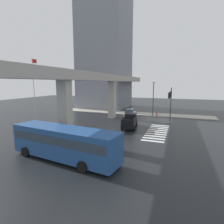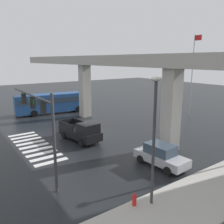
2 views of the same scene
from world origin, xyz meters
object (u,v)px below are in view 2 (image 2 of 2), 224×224
at_px(traffic_signal_mast, 38,113).
at_px(street_lamp_near_corner, 154,128).
at_px(city_bus, 52,102).
at_px(sedan_silver, 161,155).
at_px(fire_hydrant, 134,201).
at_px(flagpole, 193,71).
at_px(pickup_truck, 81,132).

distance_m(traffic_signal_mast, street_lamp_near_corner, 8.07).
relative_size(city_bus, sedan_silver, 2.50).
xyz_separation_m(sedan_silver, street_lamp_near_corner, (3.34, -4.24, 3.70)).
bearing_deg(sedan_silver, fire_hydrant, -60.35).
distance_m(sedan_silver, traffic_signal_mast, 9.62).
bearing_deg(sedan_silver, flagpole, 120.25).
bearing_deg(traffic_signal_mast, city_bus, 156.55).
relative_size(pickup_truck, fire_hydrant, 6.23).
distance_m(city_bus, fire_hydrant, 26.05).
xyz_separation_m(traffic_signal_mast, fire_hydrant, (6.72, 2.88, -4.12)).
height_order(city_bus, sedan_silver, city_bus).
bearing_deg(street_lamp_near_corner, flagpole, 122.06).
distance_m(city_bus, street_lamp_near_corner, 26.39).
relative_size(pickup_truck, traffic_signal_mast, 0.61).
relative_size(pickup_truck, city_bus, 0.48).
bearing_deg(sedan_silver, city_bus, 179.76).
relative_size(traffic_signal_mast, street_lamp_near_corner, 1.20).
height_order(pickup_truck, traffic_signal_mast, traffic_signal_mast).
distance_m(traffic_signal_mast, flagpole, 24.54).
relative_size(street_lamp_near_corner, fire_hydrant, 8.52).
relative_size(traffic_signal_mast, flagpole, 0.76).
height_order(pickup_truck, fire_hydrant, pickup_truck).
relative_size(sedan_silver, street_lamp_near_corner, 0.61).
height_order(pickup_truck, sedan_silver, pickup_truck).
bearing_deg(street_lamp_near_corner, fire_hydrant, -113.40).
bearing_deg(pickup_truck, sedan_silver, 15.40).
height_order(city_bus, fire_hydrant, city_bus).
distance_m(city_bus, traffic_signal_mast, 20.64).
distance_m(sedan_silver, flagpole, 19.16).
bearing_deg(pickup_truck, street_lamp_near_corner, -9.01).
xyz_separation_m(street_lamp_near_corner, flagpole, (-12.56, 20.05, 1.99)).
bearing_deg(flagpole, pickup_truck, -87.89).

